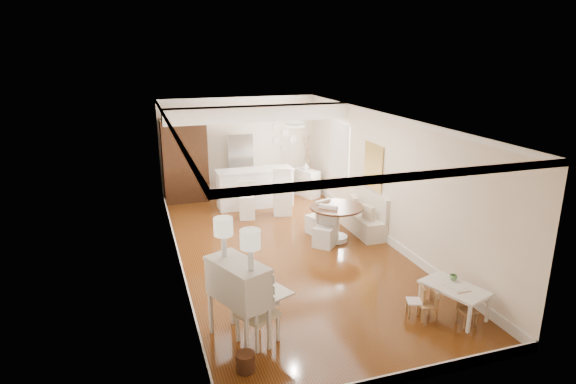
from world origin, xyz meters
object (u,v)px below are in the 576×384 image
kids_chair_b (415,301)px  slip_chair_far (317,216)px  bar_stool_right (282,192)px  pantry_cabinet (185,161)px  kids_table (453,301)px  bar_stool_left (247,201)px  gustavian_armchair (257,313)px  dining_table (336,223)px  breakfast_counter (255,188)px  kids_chair_c (467,310)px  fridge (253,165)px  wicker_basket (245,362)px  sideboard (307,183)px  secretary_bureau (239,302)px  kids_chair_a (427,304)px  slip_chair_near (325,227)px

kids_chair_b → slip_chair_far: (-0.18, 3.82, 0.17)m
bar_stool_right → pantry_cabinet: 2.98m
kids_table → bar_stool_left: bar_stool_left is taller
kids_table → bar_stool_right: (-1.13, 5.53, 0.33)m
gustavian_armchair → bar_stool_left: size_ratio=0.99×
dining_table → breakfast_counter: (-1.10, 2.91, 0.12)m
kids_chair_b → pantry_cabinet: bearing=-138.6°
gustavian_armchair → kids_chair_c: 3.23m
kids_chair_c → dining_table: 3.82m
slip_chair_far → bar_stool_left: 1.99m
kids_chair_c → fridge: (-1.46, 7.73, 0.64)m
slip_chair_far → pantry_cabinet: 4.37m
kids_chair_b → fridge: bearing=-152.6°
wicker_basket → slip_chair_far: bearing=57.9°
kids_table → fridge: size_ratio=0.56×
slip_chair_far → bar_stool_right: size_ratio=0.74×
kids_chair_c → pantry_cabinet: (-3.36, 7.76, 0.89)m
pantry_cabinet → sideboard: bearing=-10.3°
secretary_bureau → gustavian_armchair: bearing=-42.6°
fridge → breakfast_counter: bearing=-100.8°
bar_stool_left → sideboard: bar_stool_left is taller
kids_chair_a → kids_chair_b: 0.19m
gustavian_armchair → wicker_basket: size_ratio=3.57×
dining_table → bar_stool_left: size_ratio=1.25×
kids_chair_a → fridge: fridge is taller
dining_table → bar_stool_right: bar_stool_right is taller
breakfast_counter → pantry_cabinet: pantry_cabinet is taller
gustavian_armchair → bar_stool_right: bearing=-49.5°
gustavian_armchair → bar_stool_right: 5.64m
wicker_basket → slip_chair_near: (2.58, 3.57, 0.31)m
kids_chair_b → gustavian_armchair: bearing=-71.4°
bar_stool_left → sideboard: 2.49m
dining_table → gustavian_armchair: bearing=-129.3°
bar_stool_left → dining_table: bearing=-42.7°
kids_chair_b → slip_chair_near: 3.08m
secretary_bureau → kids_chair_a: secretary_bureau is taller
secretary_bureau → dining_table: 4.24m
breakfast_counter → slip_chair_far: bearing=-69.9°
dining_table → pantry_cabinet: 4.93m
kids_chair_a → kids_chair_b: (-0.12, 0.15, 0.01)m
kids_table → slip_chair_far: size_ratio=1.18×
wicker_basket → pantry_cabinet: pantry_cabinet is taller
bar_stool_left → wicker_basket: bearing=-93.4°
wicker_basket → pantry_cabinet: (0.14, 7.79, 1.02)m
bar_stool_right → sideboard: bar_stool_right is taller
kids_chair_b → sideboard: sideboard is taller
gustavian_armchair → kids_chair_a: (2.68, -0.24, -0.21)m
kids_chair_a → fridge: bearing=-161.1°
kids_chair_a → fridge: size_ratio=0.28×
breakfast_counter → secretary_bureau: bearing=-106.3°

